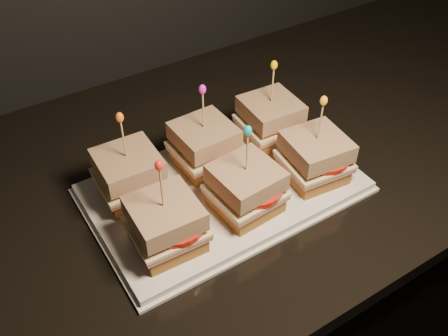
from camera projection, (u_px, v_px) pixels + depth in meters
cabinet at (212, 305)px, 1.24m from camera, size 2.41×0.70×0.87m
granite_slab at (209, 170)px, 0.94m from camera, size 2.45×0.74×0.03m
platter at (224, 188)px, 0.86m from camera, size 0.45×0.28×0.02m
platter_rim at (224, 190)px, 0.87m from camera, size 0.46×0.29×0.01m
sandwich_0_bread_bot at (132, 187)px, 0.83m from camera, size 0.10×0.10×0.03m
sandwich_0_ham at (130, 180)px, 0.82m from camera, size 0.11×0.10×0.01m
sandwich_0_cheese at (130, 177)px, 0.82m from camera, size 0.11×0.11×0.01m
sandwich_0_tomato at (138, 173)px, 0.81m from camera, size 0.09×0.09×0.01m
sandwich_0_bread_top at (128, 164)px, 0.80m from camera, size 0.10×0.10×0.03m
sandwich_0_pick at (124, 141)px, 0.77m from camera, size 0.00×0.00×0.09m
sandwich_0_frill at (120, 117)px, 0.74m from camera, size 0.01×0.01×0.02m
sandwich_1_bread_bot at (205, 158)px, 0.89m from camera, size 0.10×0.10×0.03m
sandwich_1_ham at (205, 151)px, 0.88m from camera, size 0.11×0.10×0.01m
sandwich_1_cheese at (204, 147)px, 0.87m from camera, size 0.11×0.10×0.01m
sandwich_1_tomato at (212, 144)px, 0.87m from camera, size 0.09×0.09×0.01m
sandwich_1_bread_top at (204, 135)px, 0.85m from camera, size 0.10×0.10×0.03m
sandwich_1_pick at (203, 112)px, 0.82m from camera, size 0.00×0.00×0.09m
sandwich_1_frill at (202, 89)px, 0.79m from camera, size 0.01×0.01×0.02m
sandwich_2_bread_bot at (269, 132)px, 0.95m from camera, size 0.10×0.10×0.03m
sandwich_2_ham at (270, 125)px, 0.93m from camera, size 0.11×0.11×0.01m
sandwich_2_cheese at (270, 122)px, 0.93m from camera, size 0.11×0.11×0.01m
sandwich_2_tomato at (277, 118)px, 0.93m from camera, size 0.09×0.09×0.01m
sandwich_2_bread_top at (271, 109)px, 0.91m from camera, size 0.10×0.10×0.03m
sandwich_2_pick at (272, 87)px, 0.88m from camera, size 0.00×0.00×0.09m
sandwich_2_frill at (274, 65)px, 0.85m from camera, size 0.01×0.01×0.02m
sandwich_3_bread_bot at (167, 237)px, 0.75m from camera, size 0.10×0.10×0.03m
sandwich_3_ham at (166, 230)px, 0.74m from camera, size 0.11×0.10×0.01m
sandwich_3_cheese at (166, 226)px, 0.74m from camera, size 0.11×0.11×0.01m
sandwich_3_tomato at (175, 222)px, 0.73m from camera, size 0.09×0.09×0.01m
sandwich_3_bread_top at (164, 213)px, 0.72m from camera, size 0.10×0.10×0.03m
sandwich_3_pick at (162, 190)px, 0.69m from camera, size 0.00×0.00×0.09m
sandwich_3_frill at (159, 166)px, 0.66m from camera, size 0.01×0.01×0.02m
sandwich_4_bread_bot at (245, 201)px, 0.81m from camera, size 0.10×0.10×0.03m
sandwich_4_ham at (245, 194)px, 0.80m from camera, size 0.11×0.11×0.01m
sandwich_4_cheese at (246, 191)px, 0.79m from camera, size 0.11×0.11×0.01m
sandwich_4_tomato at (254, 187)px, 0.79m from camera, size 0.09×0.09×0.01m
sandwich_4_bread_top at (246, 177)px, 0.77m from camera, size 0.10×0.10×0.03m
sandwich_4_pick at (247, 155)px, 0.74m from camera, size 0.00×0.00×0.09m
sandwich_4_frill at (248, 131)px, 0.71m from camera, size 0.01×0.01×0.02m
sandwich_5_bread_bot at (313, 170)px, 0.87m from camera, size 0.10×0.10×0.03m
sandwich_5_ham at (314, 162)px, 0.85m from camera, size 0.11×0.11×0.01m
sandwich_5_cheese at (314, 159)px, 0.85m from camera, size 0.12×0.11×0.01m
sandwich_5_tomato at (323, 156)px, 0.85m from camera, size 0.09×0.09×0.01m
sandwich_5_bread_top at (317, 146)px, 0.83m from camera, size 0.11×0.11×0.03m
sandwich_5_pick at (320, 124)px, 0.80m from camera, size 0.00×0.00×0.09m
sandwich_5_frill at (324, 101)px, 0.77m from camera, size 0.01×0.01×0.02m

